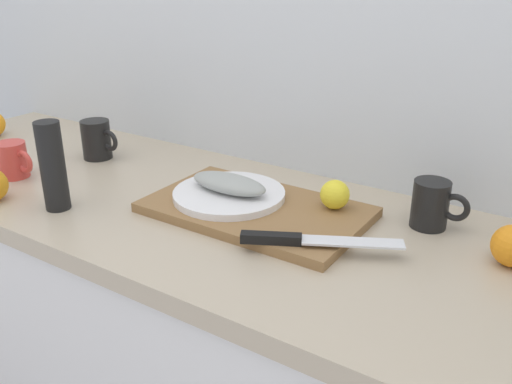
# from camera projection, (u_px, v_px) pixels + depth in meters

# --- Properties ---
(back_wall) EXTENTS (3.20, 0.05, 2.50)m
(back_wall) POSITION_uv_depth(u_px,v_px,m) (287.00, 24.00, 1.30)
(back_wall) COLOR silver
(back_wall) RESTS_ON ground_plane
(kitchen_counter) EXTENTS (2.00, 0.60, 0.90)m
(kitchen_counter) POSITION_uv_depth(u_px,v_px,m) (213.00, 373.00, 1.36)
(kitchen_counter) COLOR white
(kitchen_counter) RESTS_ON ground_plane
(cutting_board) EXTENTS (0.45, 0.27, 0.02)m
(cutting_board) POSITION_uv_depth(u_px,v_px,m) (256.00, 210.00, 1.15)
(cutting_board) COLOR olive
(cutting_board) RESTS_ON kitchen_counter
(white_plate) EXTENTS (0.24, 0.24, 0.01)m
(white_plate) POSITION_uv_depth(u_px,v_px,m) (229.00, 194.00, 1.18)
(white_plate) COLOR white
(white_plate) RESTS_ON cutting_board
(fish_fillet) EXTENTS (0.18, 0.08, 0.04)m
(fish_fillet) POSITION_uv_depth(u_px,v_px,m) (229.00, 183.00, 1.17)
(fish_fillet) COLOR #999E99
(fish_fillet) RESTS_ON white_plate
(chef_knife) EXTENTS (0.27, 0.16, 0.02)m
(chef_knife) POSITION_uv_depth(u_px,v_px,m) (301.00, 240.00, 0.99)
(chef_knife) COLOR silver
(chef_knife) RESTS_ON cutting_board
(lemon_0) EXTENTS (0.06, 0.06, 0.06)m
(lemon_0) POSITION_uv_depth(u_px,v_px,m) (335.00, 194.00, 1.12)
(lemon_0) COLOR yellow
(lemon_0) RESTS_ON cutting_board
(coffee_mug_0) EXTENTS (0.12, 0.08, 0.10)m
(coffee_mug_0) POSITION_uv_depth(u_px,v_px,m) (97.00, 140.00, 1.46)
(coffee_mug_0) COLOR black
(coffee_mug_0) RESTS_ON kitchen_counter
(coffee_mug_1) EXTENTS (0.11, 0.07, 0.10)m
(coffee_mug_1) POSITION_uv_depth(u_px,v_px,m) (432.00, 204.00, 1.08)
(coffee_mug_1) COLOR black
(coffee_mug_1) RESTS_ON kitchen_counter
(coffee_mug_2) EXTENTS (0.11, 0.07, 0.09)m
(coffee_mug_2) POSITION_uv_depth(u_px,v_px,m) (13.00, 160.00, 1.33)
(coffee_mug_2) COLOR #CC3F38
(coffee_mug_2) RESTS_ON kitchen_counter
(pepper_mill) EXTENTS (0.05, 0.05, 0.19)m
(pepper_mill) POSITION_uv_depth(u_px,v_px,m) (53.00, 166.00, 1.14)
(pepper_mill) COLOR black
(pepper_mill) RESTS_ON kitchen_counter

